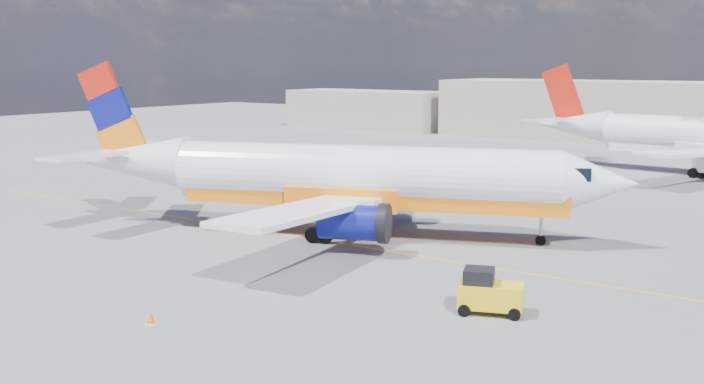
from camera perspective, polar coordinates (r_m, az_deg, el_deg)
The scene contains 6 objects.
ground at distance 43.34m, azimuth -1.74°, elevation -4.75°, with size 240.00×240.00×0.00m, color slate.
taxi_line at distance 45.71m, azimuth 0.50°, elevation -3.98°, with size 70.00×0.15×0.01m, color yellow.
terminal_annex at distance 127.06m, azimuth 1.18°, elevation 6.02°, with size 26.00×10.00×6.00m, color #A79F8F.
main_jet at distance 48.11m, azimuth -0.41°, elevation 1.04°, with size 35.23×26.66×10.75m.
gse_tug at distance 34.20m, azimuth 9.91°, elevation -7.20°, with size 3.05×2.47×1.93m.
traffic_cone at distance 33.54m, azimuth -14.44°, elevation -8.84°, with size 0.41×0.41×0.57m.
Camera 1 is at (24.94, -33.80, 10.65)m, focal length 40.00 mm.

